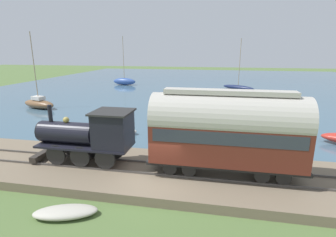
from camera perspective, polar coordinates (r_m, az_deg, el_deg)
name	(u,v)px	position (r m, az deg, el deg)	size (l,w,h in m)	color
ground_plane	(157,188)	(14.46, -2.46, -14.96)	(200.00, 200.00, 0.00)	#516B38
harbor_water	(204,84)	(57.27, 7.94, 7.48)	(80.00, 80.00, 0.01)	#426075
rail_embankment	(162,174)	(15.41, -1.39, -11.90)	(6.00, 56.00, 0.63)	#756651
steam_locomotive	(91,133)	(15.95, -16.39, -3.08)	(2.08, 6.15, 3.40)	black
passenger_coach	(226,129)	(14.05, 12.62, -2.33)	(2.44, 8.23, 4.58)	black
sailboat_brown	(39,103)	(36.63, -26.30, 2.99)	(2.95, 5.21, 9.23)	brown
sailboat_navy	(238,87)	(50.16, 15.01, 6.64)	(4.56, 5.87, 9.07)	#192347
sailboat_blue	(124,81)	(55.76, -9.47, 8.00)	(2.23, 5.13, 9.73)	#335199
rowboat_off_pier	(229,120)	(27.47, 13.22, -0.26)	(2.46, 2.16, 0.42)	beige
rowboat_near_shore	(201,121)	(26.37, 7.11, -0.55)	(2.01, 1.73, 0.47)	beige
rowboat_mid_harbor	(264,135)	(23.49, 20.11, -3.36)	(1.51, 2.17, 0.42)	silver
rowboat_far_out	(125,131)	(23.22, -9.37, -2.67)	(1.09, 2.24, 0.54)	beige
beached_dinghy	(65,212)	(13.09, -21.42, -18.44)	(1.88, 3.00, 0.44)	#B7B2A3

